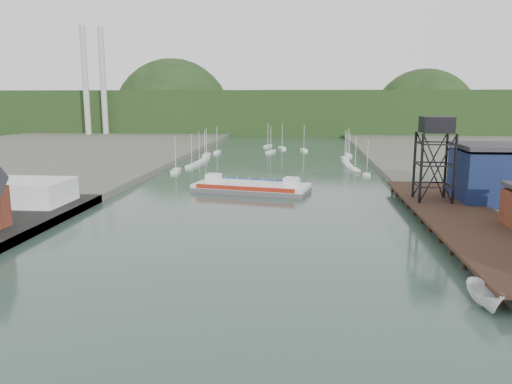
# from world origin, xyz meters

# --- Properties ---
(ground) EXTENTS (600.00, 600.00, 0.00)m
(ground) POSITION_xyz_m (0.00, 0.00, 0.00)
(ground) COLOR #2C453B
(ground) RESTS_ON ground
(east_pier) EXTENTS (14.00, 70.00, 2.45)m
(east_pier) POSITION_xyz_m (37.00, 45.00, 1.90)
(east_pier) COLOR black
(east_pier) RESTS_ON ground
(white_shed) EXTENTS (18.00, 12.00, 4.50)m
(white_shed) POSITION_xyz_m (-44.00, 50.00, 3.85)
(white_shed) COLOR silver
(white_shed) RESTS_ON west_quay
(lift_tower) EXTENTS (6.50, 6.50, 16.00)m
(lift_tower) POSITION_xyz_m (35.00, 58.00, 15.65)
(lift_tower) COLOR black
(lift_tower) RESTS_ON east_pier
(blue_shed) EXTENTS (20.50, 14.50, 11.30)m
(blue_shed) POSITION_xyz_m (50.00, 60.00, 7.06)
(blue_shed) COLOR #0D1C3D
(blue_shed) RESTS_ON east_land
(marina_sailboats) EXTENTS (57.71, 92.65, 0.90)m
(marina_sailboats) POSITION_xyz_m (0.08, 138.46, 0.35)
(marina_sailboats) COLOR silver
(marina_sailboats) RESTS_ON ground
(smokestacks) EXTENTS (11.20, 8.20, 60.00)m
(smokestacks) POSITION_xyz_m (-106.00, 232.50, 30.00)
(smokestacks) COLOR #ACACA7
(smokestacks) RESTS_ON ground
(distant_hills) EXTENTS (500.00, 120.00, 80.00)m
(distant_hills) POSITION_xyz_m (-3.98, 301.35, 10.38)
(distant_hills) COLOR #183116
(distant_hills) RESTS_ON ground
(chain_ferry) EXTENTS (28.06, 15.80, 3.81)m
(chain_ferry) POSITION_xyz_m (-1.87, 74.73, 1.09)
(chain_ferry) COLOR #4F4F52
(chain_ferry) RESTS_ON ground
(motorboat) EXTENTS (2.93, 6.77, 2.56)m
(motorboat) POSITION_xyz_m (29.25, 11.64, 1.28)
(motorboat) COLOR silver
(motorboat) RESTS_ON ground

